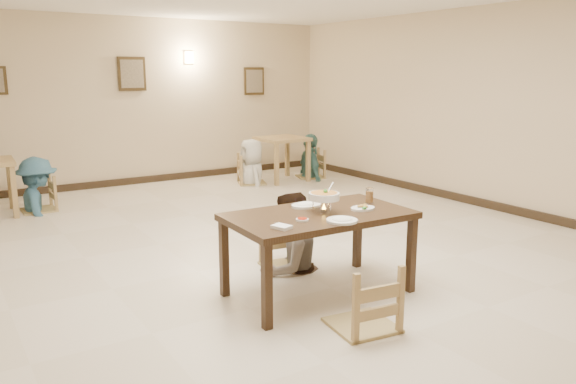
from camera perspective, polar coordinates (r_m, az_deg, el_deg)
floor at (r=6.34m, az=-1.71°, el=-6.58°), size 10.00×10.00×0.00m
wall_back at (r=10.62m, az=-16.01°, el=8.76°), size 10.00×0.00×10.00m
wall_right at (r=8.78m, az=21.40°, el=7.81°), size 0.00×10.00×10.00m
baseboard_back at (r=10.76m, az=-15.52°, el=1.09°), size 8.00×0.06×0.12m
baseboard_right at (r=8.96m, az=20.58°, el=-1.40°), size 0.06×10.00×0.12m
picture_b at (r=10.60m, az=-15.57°, el=11.49°), size 0.50×0.04×0.60m
picture_c at (r=11.60m, az=-3.46°, el=11.17°), size 0.45×0.04×0.55m
wall_sconce at (r=10.99m, az=-10.05°, el=13.31°), size 0.16×0.05×0.22m
main_table at (r=5.12m, az=3.16°, el=-3.01°), size 1.69×0.99×0.78m
chair_far at (r=5.89m, az=-0.59°, el=-3.63°), size 0.41×0.41×0.87m
chair_near at (r=4.53m, az=7.68°, el=-7.41°), size 0.49×0.49×1.05m
main_diner at (r=5.76m, az=0.12°, el=-0.11°), size 0.93×0.81×1.63m
curry_warmer at (r=5.10m, az=3.69°, el=-0.45°), size 0.31×0.28×0.25m
rice_plate_far at (r=5.33m, az=1.87°, el=-1.34°), size 0.30×0.30×0.07m
rice_plate_near at (r=4.82m, az=5.51°, el=-2.86°), size 0.27×0.27×0.06m
fried_plate at (r=5.26m, az=7.60°, el=-1.58°), size 0.24×0.24×0.05m
chili_dish at (r=4.82m, az=1.46°, el=-2.82°), size 0.11×0.11×0.02m
napkin_cutlery at (r=4.59m, az=-0.65°, el=-3.55°), size 0.18×0.24×0.03m
drink_glass at (r=5.54m, az=8.27°, el=-0.38°), size 0.07×0.07×0.15m
bg_table_right at (r=10.63m, az=-0.60°, el=4.83°), size 0.84×0.84×0.83m
bg_chair_lr at (r=9.08m, az=-24.22°, el=1.29°), size 0.47×0.47×1.00m
bg_chair_rl at (r=10.38m, az=-3.73°, el=3.68°), size 0.49×0.49×1.04m
bg_chair_rr at (r=10.97m, az=2.30°, el=4.18°), size 0.49×0.49×1.05m
bg_diner_b at (r=9.03m, az=-24.40°, el=3.25°), size 0.62×1.05×1.62m
bg_diner_c at (r=10.34m, az=-3.75°, el=5.39°), size 0.66×0.89×1.66m
bg_diner_d at (r=10.93m, az=2.32°, el=5.93°), size 0.68×1.08×1.72m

